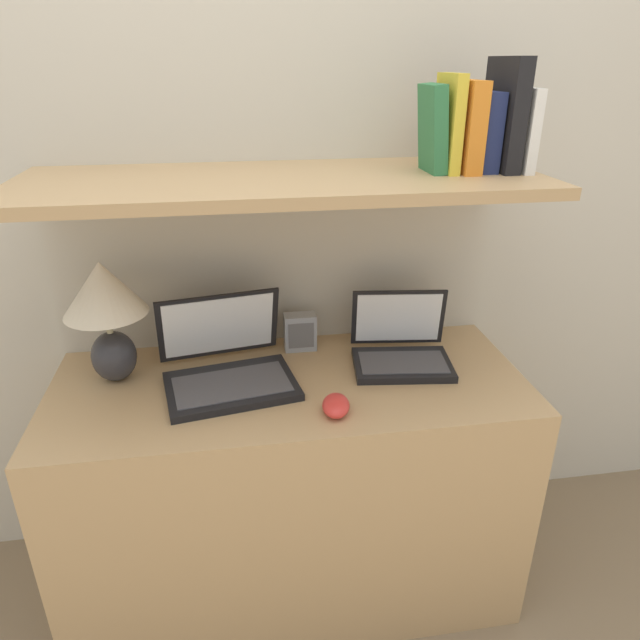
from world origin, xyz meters
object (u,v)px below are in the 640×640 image
(book_black, at_px, (504,115))
(router_box, at_px, (300,332))
(computer_mouse, at_px, (336,405))
(book_green, at_px, (433,129))
(laptop_small, at_px, (401,349))
(book_yellow, at_px, (449,124))
(laptop_large, at_px, (227,366))
(table_lamp, at_px, (105,304))
(book_white, at_px, (518,129))
(book_orange, at_px, (466,127))
(book_navy, at_px, (484,132))

(book_black, bearing_deg, router_box, 166.41)
(router_box, distance_m, book_black, 0.78)
(computer_mouse, distance_m, book_green, 0.70)
(laptop_small, relative_size, computer_mouse, 2.74)
(book_yellow, bearing_deg, book_black, 0.00)
(laptop_large, height_order, computer_mouse, laptop_large)
(router_box, bearing_deg, table_lamp, -169.24)
(book_white, bearing_deg, laptop_small, -178.48)
(laptop_large, relative_size, book_green, 1.83)
(laptop_small, bearing_deg, table_lamp, 177.80)
(book_orange, height_order, book_green, book_orange)
(computer_mouse, bearing_deg, router_box, 96.96)
(book_white, xyz_separation_m, book_orange, (-0.14, 0.00, 0.01))
(laptop_large, distance_m, book_orange, 0.84)
(book_navy, bearing_deg, router_box, 165.08)
(book_green, bearing_deg, book_orange, 0.00)
(laptop_small, distance_m, book_black, 0.65)
(computer_mouse, relative_size, book_green, 0.52)
(book_navy, xyz_separation_m, book_green, (-0.13, 0.00, 0.01))
(computer_mouse, xyz_separation_m, book_black, (0.45, 0.23, 0.63))
(book_navy, bearing_deg, book_yellow, 180.00)
(book_green, bearing_deg, laptop_small, -171.15)
(book_orange, bearing_deg, table_lamp, 178.56)
(laptop_small, distance_m, book_orange, 0.60)
(table_lamp, distance_m, laptop_small, 0.79)
(book_white, relative_size, book_green, 0.95)
(book_green, bearing_deg, book_black, 0.00)
(laptop_small, relative_size, router_box, 2.65)
(laptop_large, relative_size, router_box, 3.40)
(laptop_large, relative_size, computer_mouse, 3.51)
(computer_mouse, bearing_deg, book_green, 40.27)
(table_lamp, height_order, book_yellow, book_yellow)
(table_lamp, bearing_deg, book_green, -1.59)
(computer_mouse, relative_size, book_black, 0.41)
(book_black, relative_size, book_navy, 1.41)
(laptop_small, distance_m, book_white, 0.64)
(computer_mouse, xyz_separation_m, book_green, (0.27, 0.23, 0.60))
(table_lamp, distance_m, book_navy, 1.03)
(book_orange, height_order, book_yellow, book_yellow)
(book_orange, bearing_deg, computer_mouse, -147.01)
(table_lamp, bearing_deg, book_yellow, -1.52)
(book_orange, bearing_deg, book_yellow, 180.00)
(book_white, bearing_deg, book_orange, 180.00)
(computer_mouse, relative_size, book_navy, 0.58)
(table_lamp, bearing_deg, computer_mouse, -24.72)
(computer_mouse, bearing_deg, table_lamp, 155.28)
(router_box, relative_size, book_green, 0.54)
(book_black, height_order, book_orange, book_black)
(laptop_large, distance_m, book_white, 0.94)
(laptop_small, distance_m, computer_mouse, 0.32)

